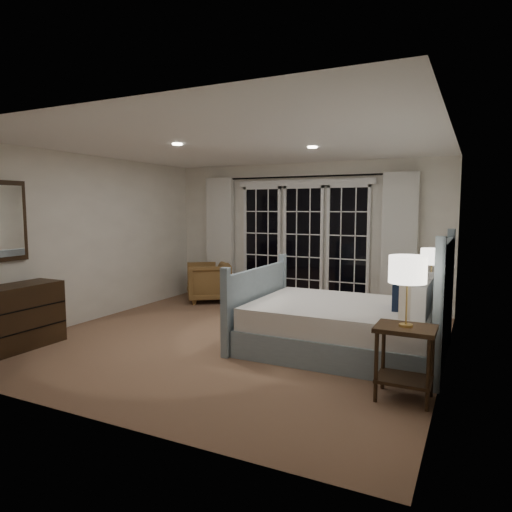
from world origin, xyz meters
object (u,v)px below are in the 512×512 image
at_px(nightstand_left, 405,351).
at_px(nightstand_right, 430,306).
at_px(lamp_right, 432,257).
at_px(bed, 347,324).
at_px(armchair, 208,282).
at_px(lamp_left, 408,270).
at_px(dresser, 15,317).

bearing_deg(nightstand_left, nightstand_right, 90.04).
distance_m(nightstand_right, lamp_right, 0.65).
bearing_deg(bed, nightstand_left, -54.17).
height_order(bed, armchair, bed).
bearing_deg(bed, lamp_right, 53.41).
height_order(bed, lamp_right, bed).
relative_size(bed, lamp_left, 3.68).
bearing_deg(dresser, lamp_right, 32.00).
xyz_separation_m(lamp_right, dresser, (-4.47, -2.79, -0.68)).
relative_size(lamp_right, armchair, 0.70).
distance_m(nightstand_left, lamp_left, 0.73).
bearing_deg(dresser, armchair, 80.74).
xyz_separation_m(nightstand_right, lamp_left, (0.00, -2.25, 0.75)).
bearing_deg(lamp_right, dresser, -148.00).
xyz_separation_m(bed, dresser, (-3.64, -1.68, 0.05)).
bearing_deg(nightstand_right, bed, -126.59).
bearing_deg(dresser, nightstand_right, 32.00).
xyz_separation_m(nightstand_left, lamp_left, (0.00, -0.00, 0.73)).
bearing_deg(nightstand_left, lamp_left, -20.56).
distance_m(nightstand_right, dresser, 5.27).
relative_size(bed, nightstand_left, 3.46).
relative_size(nightstand_left, dresser, 0.61).
height_order(bed, lamp_left, bed).
relative_size(nightstand_right, armchair, 0.81).
height_order(nightstand_left, lamp_right, lamp_right).
xyz_separation_m(bed, nightstand_right, (0.82, 1.11, 0.08)).
relative_size(nightstand_left, armchair, 0.86).
height_order(lamp_right, armchair, lamp_right).
bearing_deg(bed, dresser, -155.21).
xyz_separation_m(lamp_left, armchair, (-3.90, 2.95, -0.82)).
xyz_separation_m(nightstand_left, lamp_right, (-0.00, 2.25, 0.63)).
distance_m(lamp_left, lamp_right, 2.25).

